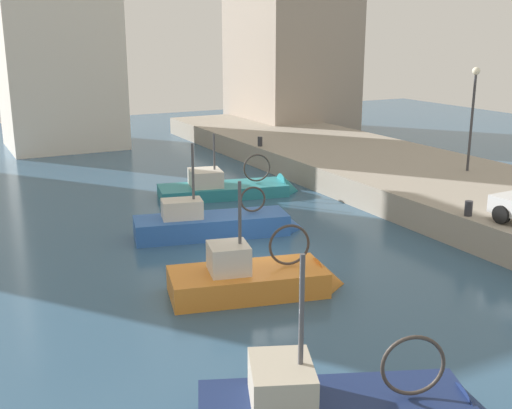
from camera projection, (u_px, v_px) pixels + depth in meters
The scene contains 10 objects.
water_surface at pixel (262, 263), 21.54m from camera, with size 80.00×80.00×0.00m, color #335675.
quay_wall at pixel (504, 205), 26.51m from camera, with size 9.00×56.00×1.20m, color #9E9384.
fishing_boat_blue at pixel (219, 232), 24.48m from camera, with size 6.83×3.06×4.42m.
fishing_boat_orange at pixel (260, 289), 19.11m from camera, with size 5.71×3.12×4.37m.
fishing_boat_teal at pixel (232, 193), 30.31m from camera, with size 7.07×3.37×3.95m.
mooring_bollard_south at pixel (469, 208), 22.71m from camera, with size 0.28×0.28×0.55m, color #2D2D33.
mooring_bollard_mid at pixel (260, 141), 36.39m from camera, with size 0.28×0.28×0.55m, color #2D2D33.
quay_streetlamp at pixel (473, 102), 29.23m from camera, with size 0.36×0.36×4.83m.
waterfront_building_west at pixel (291, 42), 47.83m from camera, with size 7.70×8.97×13.51m.
waterfront_building_central at pixel (56, 23), 41.00m from camera, with size 7.55×6.73×16.20m.
Camera 1 is at (-9.53, -17.85, 7.65)m, focal length 44.48 mm.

